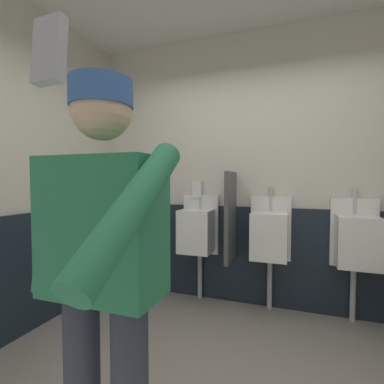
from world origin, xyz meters
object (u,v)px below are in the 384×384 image
(urinal_middle, at_px, (269,235))
(urinal_right, at_px, (356,240))
(urinal_left, at_px, (197,230))
(cell_phone, at_px, (49,51))
(person, at_px, (102,264))
(soap_dispenser, at_px, (198,189))

(urinal_middle, height_order, urinal_right, same)
(urinal_middle, distance_m, urinal_right, 0.75)
(urinal_left, xyz_separation_m, urinal_right, (1.50, 0.00, 0.00))
(cell_phone, bearing_deg, person, 124.51)
(person, bearing_deg, urinal_left, 98.40)
(urinal_middle, bearing_deg, urinal_left, 180.00)
(urinal_left, distance_m, cell_phone, 2.65)
(person, bearing_deg, urinal_right, 58.50)
(urinal_middle, height_order, person, person)
(urinal_right, relative_size, cell_phone, 11.27)
(person, distance_m, soap_dispenser, 2.13)
(urinal_middle, bearing_deg, urinal_right, 0.00)
(urinal_left, xyz_separation_m, urinal_middle, (0.75, 0.00, 0.00))
(person, xyz_separation_m, soap_dispenser, (-0.33, 2.09, 0.21))
(soap_dispenser, bearing_deg, urinal_middle, -8.61)
(urinal_right, bearing_deg, cell_phone, -110.39)
(urinal_middle, distance_m, person, 2.04)
(person, relative_size, soap_dispenser, 9.37)
(urinal_right, height_order, cell_phone, cell_phone)
(urinal_left, relative_size, cell_phone, 11.27)
(urinal_left, distance_m, person, 2.01)
(person, distance_m, cell_phone, 0.79)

